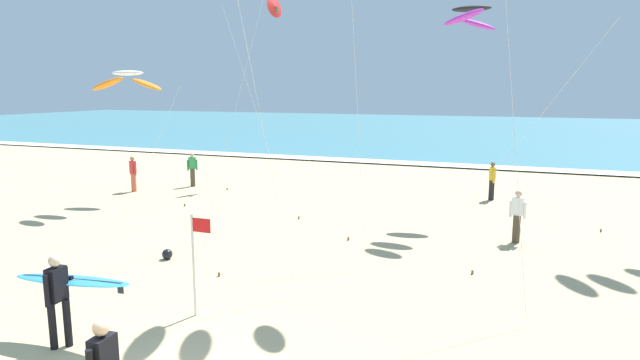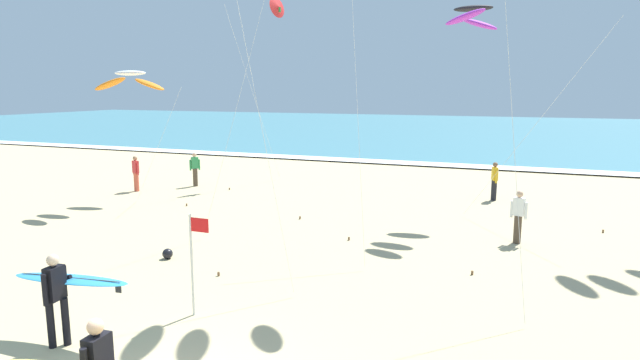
{
  "view_description": "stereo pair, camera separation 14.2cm",
  "coord_description": "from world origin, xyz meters",
  "px_view_note": "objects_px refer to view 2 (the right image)",
  "views": [
    {
      "loc": [
        4.63,
        -5.35,
        4.53
      ],
      "look_at": [
        -0.38,
        7.72,
        2.11
      ],
      "focal_mm": 29.67,
      "sensor_mm": 36.0,
      "label": 1
    },
    {
      "loc": [
        4.76,
        -5.3,
        4.53
      ],
      "look_at": [
        -0.38,
        7.72,
        2.11
      ],
      "focal_mm": 29.67,
      "sensor_mm": 36.0,
      "label": 2
    }
  ],
  "objects_px": {
    "bystander_white_top": "(518,216)",
    "beach_ball": "(168,254)",
    "lifeguard_flag": "(194,255)",
    "kite_delta_scarlet_near": "(278,8)",
    "surfer_trailing": "(63,287)",
    "kite_arc_charcoal_far": "(473,17)",
    "kite_arc_ivory_distant": "(131,81)",
    "bystander_green_top": "(195,169)",
    "bystander_red_top": "(136,173)",
    "bystander_yellow_top": "(494,181)"
  },
  "relations": [
    {
      "from": "bystander_green_top",
      "to": "bystander_yellow_top",
      "type": "distance_m",
      "value": 13.44
    },
    {
      "from": "kite_arc_ivory_distant",
      "to": "bystander_white_top",
      "type": "relative_size",
      "value": 3.3
    },
    {
      "from": "beach_ball",
      "to": "surfer_trailing",
      "type": "bearing_deg",
      "value": -74.1
    },
    {
      "from": "kite_arc_charcoal_far",
      "to": "kite_arc_ivory_distant",
      "type": "xyz_separation_m",
      "value": [
        -12.65,
        -2.2,
        -2.07
      ]
    },
    {
      "from": "kite_arc_ivory_distant",
      "to": "lifeguard_flag",
      "type": "relative_size",
      "value": 2.5
    },
    {
      "from": "bystander_white_top",
      "to": "kite_arc_ivory_distant",
      "type": "bearing_deg",
      "value": 177.81
    },
    {
      "from": "kite_arc_charcoal_far",
      "to": "bystander_red_top",
      "type": "bearing_deg",
      "value": -178.43
    },
    {
      "from": "bystander_yellow_top",
      "to": "bystander_white_top",
      "type": "distance_m",
      "value": 6.25
    },
    {
      "from": "kite_arc_ivory_distant",
      "to": "lifeguard_flag",
      "type": "xyz_separation_m",
      "value": [
        8.59,
        -8.37,
        -3.59
      ]
    },
    {
      "from": "lifeguard_flag",
      "to": "kite_delta_scarlet_near",
      "type": "bearing_deg",
      "value": 109.89
    },
    {
      "from": "bystander_white_top",
      "to": "beach_ball",
      "type": "xyz_separation_m",
      "value": [
        -8.75,
        -5.04,
        -0.67
      ]
    },
    {
      "from": "bystander_yellow_top",
      "to": "surfer_trailing",
      "type": "bearing_deg",
      "value": -112.02
    },
    {
      "from": "bystander_yellow_top",
      "to": "lifeguard_flag",
      "type": "height_order",
      "value": "lifeguard_flag"
    },
    {
      "from": "surfer_trailing",
      "to": "bystander_white_top",
      "type": "distance_m",
      "value": 12.17
    },
    {
      "from": "kite_arc_charcoal_far",
      "to": "kite_arc_ivory_distant",
      "type": "height_order",
      "value": "kite_arc_charcoal_far"
    },
    {
      "from": "kite_arc_charcoal_far",
      "to": "bystander_white_top",
      "type": "distance_m",
      "value": 6.95
    },
    {
      "from": "surfer_trailing",
      "to": "bystander_yellow_top",
      "type": "distance_m",
      "value": 17.03
    },
    {
      "from": "bystander_green_top",
      "to": "bystander_white_top",
      "type": "relative_size",
      "value": 1.0
    },
    {
      "from": "kite_delta_scarlet_near",
      "to": "bystander_green_top",
      "type": "height_order",
      "value": "kite_delta_scarlet_near"
    },
    {
      "from": "bystander_green_top",
      "to": "bystander_yellow_top",
      "type": "height_order",
      "value": "same"
    },
    {
      "from": "bystander_red_top",
      "to": "bystander_white_top",
      "type": "distance_m",
      "value": 16.26
    },
    {
      "from": "bystander_red_top",
      "to": "beach_ball",
      "type": "bearing_deg",
      "value": -45.23
    },
    {
      "from": "bystander_red_top",
      "to": "bystander_green_top",
      "type": "bearing_deg",
      "value": 49.88
    },
    {
      "from": "bystander_red_top",
      "to": "lifeguard_flag",
      "type": "xyz_separation_m",
      "value": [
        10.17,
        -10.18,
        0.45
      ]
    },
    {
      "from": "bystander_white_top",
      "to": "lifeguard_flag",
      "type": "distance_m",
      "value": 9.81
    },
    {
      "from": "surfer_trailing",
      "to": "beach_ball",
      "type": "relative_size",
      "value": 8.83
    },
    {
      "from": "kite_arc_charcoal_far",
      "to": "kite_arc_ivory_distant",
      "type": "relative_size",
      "value": 1.39
    },
    {
      "from": "kite_arc_charcoal_far",
      "to": "bystander_green_top",
      "type": "relative_size",
      "value": 4.59
    },
    {
      "from": "surfer_trailing",
      "to": "lifeguard_flag",
      "type": "height_order",
      "value": "lifeguard_flag"
    },
    {
      "from": "kite_arc_charcoal_far",
      "to": "bystander_yellow_top",
      "type": "bearing_deg",
      "value": 76.72
    },
    {
      "from": "bystander_yellow_top",
      "to": "beach_ball",
      "type": "xyz_separation_m",
      "value": [
        -7.7,
        -11.19,
        -0.67
      ]
    },
    {
      "from": "kite_arc_charcoal_far",
      "to": "bystander_red_top",
      "type": "distance_m",
      "value": 15.5
    },
    {
      "from": "kite_arc_ivory_distant",
      "to": "bystander_red_top",
      "type": "height_order",
      "value": "kite_arc_ivory_distant"
    },
    {
      "from": "bystander_yellow_top",
      "to": "lifeguard_flag",
      "type": "xyz_separation_m",
      "value": [
        -4.87,
        -13.97,
        0.45
      ]
    },
    {
      "from": "kite_arc_ivory_distant",
      "to": "bystander_yellow_top",
      "type": "height_order",
      "value": "kite_arc_ivory_distant"
    },
    {
      "from": "bystander_green_top",
      "to": "beach_ball",
      "type": "relative_size",
      "value": 5.68
    },
    {
      "from": "lifeguard_flag",
      "to": "beach_ball",
      "type": "relative_size",
      "value": 7.5
    },
    {
      "from": "bystander_red_top",
      "to": "beach_ball",
      "type": "height_order",
      "value": "bystander_red_top"
    },
    {
      "from": "kite_delta_scarlet_near",
      "to": "lifeguard_flag",
      "type": "relative_size",
      "value": 4.25
    },
    {
      "from": "kite_arc_ivory_distant",
      "to": "beach_ball",
      "type": "height_order",
      "value": "kite_arc_ivory_distant"
    },
    {
      "from": "surfer_trailing",
      "to": "beach_ball",
      "type": "bearing_deg",
      "value": 105.9
    },
    {
      "from": "kite_arc_ivory_distant",
      "to": "bystander_green_top",
      "type": "distance_m",
      "value": 5.58
    },
    {
      "from": "kite_arc_charcoal_far",
      "to": "bystander_white_top",
      "type": "xyz_separation_m",
      "value": [
        1.85,
        -2.75,
        -6.11
      ]
    },
    {
      "from": "kite_arc_ivory_distant",
      "to": "beach_ball",
      "type": "relative_size",
      "value": 18.73
    },
    {
      "from": "kite_arc_charcoal_far",
      "to": "beach_ball",
      "type": "bearing_deg",
      "value": -131.49
    },
    {
      "from": "bystander_green_top",
      "to": "bystander_yellow_top",
      "type": "relative_size",
      "value": 1.0
    },
    {
      "from": "kite_delta_scarlet_near",
      "to": "bystander_yellow_top",
      "type": "distance_m",
      "value": 12.92
    },
    {
      "from": "surfer_trailing",
      "to": "lifeguard_flag",
      "type": "bearing_deg",
      "value": 50.16
    },
    {
      "from": "kite_delta_scarlet_near",
      "to": "bystander_green_top",
      "type": "distance_m",
      "value": 8.66
    },
    {
      "from": "kite_arc_ivory_distant",
      "to": "kite_arc_charcoal_far",
      "type": "bearing_deg",
      "value": 9.86
    }
  ]
}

